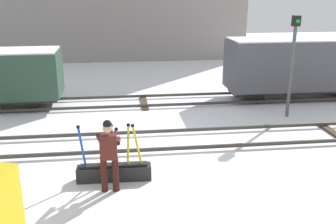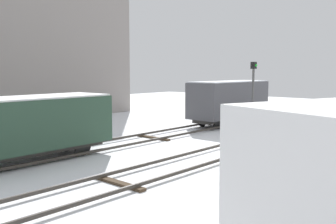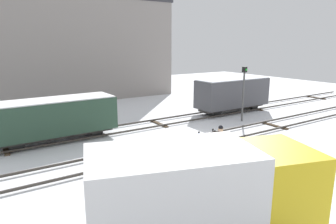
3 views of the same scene
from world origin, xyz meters
name	(u,v)px [view 1 (image 1 of 3)]	position (x,y,z in m)	size (l,w,h in m)	color
ground_plane	(154,144)	(0.00, 0.00, 0.00)	(60.00, 60.00, 0.00)	white
track_main_line	(153,140)	(0.00, 0.00, 0.11)	(44.00, 1.94, 0.18)	#38332D
track_siding_near	(144,101)	(0.00, 4.35, 0.11)	(44.00, 1.94, 0.18)	#38332D
switch_lever_frame	(114,170)	(-1.15, -2.15, 0.25)	(1.81, 0.40, 1.45)	black
rail_worker	(109,152)	(-1.24, -2.67, 0.98)	(0.54, 0.67, 1.74)	#351511
signal_post	(293,56)	(5.12, 2.03, 2.24)	(0.24, 0.32, 3.63)	#4C4C4C
freight_car_near_switch	(298,65)	(6.48, 4.35, 1.46)	(5.92, 1.94, 2.56)	#2D2B28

